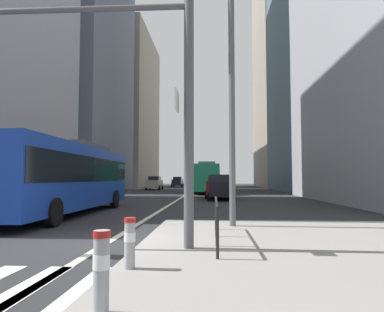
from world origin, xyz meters
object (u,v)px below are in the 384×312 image
at_px(car_oncoming_mid, 155,183).
at_px(traffic_signal_gantry, 90,69).
at_px(city_bus_blue_oncoming, 66,174).
at_px(city_bus_red_receding, 207,177).
at_px(bollard_left, 130,240).
at_px(car_receding_far, 222,187).
at_px(bollard_front, 101,267).
at_px(car_receding_near, 218,186).
at_px(city_bus_red_distant, 210,177).
at_px(car_oncoming_far, 178,182).
at_px(street_lamp_post, 232,68).

height_order(car_oncoming_mid, traffic_signal_gantry, traffic_signal_gantry).
relative_size(city_bus_blue_oncoming, city_bus_red_receding, 1.10).
bearing_deg(bollard_left, traffic_signal_gantry, 127.66).
xyz_separation_m(city_bus_blue_oncoming, car_receding_far, (7.37, 11.52, -0.85)).
height_order(city_bus_red_receding, traffic_signal_gantry, traffic_signal_gantry).
bearing_deg(bollard_front, car_receding_near, 86.37).
bearing_deg(city_bus_blue_oncoming, traffic_signal_gantry, -64.03).
bearing_deg(car_receding_near, city_bus_red_receding, 96.60).
bearing_deg(city_bus_red_receding, car_oncoming_mid, 126.17).
height_order(city_bus_red_distant, traffic_signal_gantry, traffic_signal_gantry).
height_order(car_oncoming_far, bollard_front, car_oncoming_far).
bearing_deg(city_bus_blue_oncoming, car_receding_far, 57.39).
bearing_deg(traffic_signal_gantry, car_oncoming_far, 93.80).
relative_size(car_receding_far, traffic_signal_gantry, 0.62).
relative_size(traffic_signal_gantry, bollard_front, 7.22).
relative_size(street_lamp_post, bollard_left, 9.43).
height_order(car_oncoming_mid, car_receding_near, same).
bearing_deg(city_bus_red_distant, car_oncoming_far, 122.33).
bearing_deg(car_oncoming_mid, car_oncoming_far, 84.53).
height_order(city_bus_red_distant, car_oncoming_mid, city_bus_red_distant).
height_order(city_bus_red_distant, car_receding_near, city_bus_red_distant).
height_order(city_bus_red_distant, car_receding_far, city_bus_red_distant).
bearing_deg(traffic_signal_gantry, city_bus_red_receding, 86.28).
distance_m(city_bus_blue_oncoming, street_lamp_post, 9.18).
xyz_separation_m(city_bus_blue_oncoming, traffic_signal_gantry, (3.91, -8.03, 2.30)).
distance_m(car_oncoming_mid, bollard_front, 46.80).
bearing_deg(bollard_left, city_bus_red_distant, 88.88).
height_order(city_bus_red_distant, bollard_left, city_bus_red_distant).
height_order(city_bus_red_receding, car_oncoming_far, city_bus_red_receding).
relative_size(car_oncoming_mid, car_receding_far, 1.04).
height_order(city_bus_blue_oncoming, street_lamp_post, street_lamp_post).
height_order(city_bus_red_receding, bollard_left, city_bus_red_receding).
xyz_separation_m(bollard_front, bollard_left, (-0.14, 1.97, -0.04)).
xyz_separation_m(city_bus_red_distant, car_oncoming_far, (-6.32, 9.98, -0.84)).
height_order(car_oncoming_mid, bollard_front, car_oncoming_mid).
height_order(city_bus_blue_oncoming, traffic_signal_gantry, traffic_signal_gantry).
distance_m(city_bus_red_distant, car_oncoming_far, 11.84).
height_order(car_receding_far, traffic_signal_gantry, traffic_signal_gantry).
xyz_separation_m(car_receding_far, street_lamp_post, (-0.06, -15.86, 4.29)).
distance_m(city_bus_red_receding, city_bus_red_distant, 17.38).
height_order(car_oncoming_far, bollard_left, car_oncoming_far).
xyz_separation_m(city_bus_red_distant, bollard_left, (-1.00, -51.20, -1.21)).
distance_m(city_bus_blue_oncoming, car_oncoming_mid, 34.53).
bearing_deg(city_bus_red_distant, traffic_signal_gantry, -92.74).
relative_size(city_bus_blue_oncoming, car_receding_near, 2.64).
bearing_deg(car_receding_far, bollard_left, -95.58).
bearing_deg(car_oncoming_mid, city_bus_red_receding, -53.83).
distance_m(car_oncoming_mid, car_receding_near, 21.77).
bearing_deg(car_receding_far, city_bus_red_receding, 96.24).
bearing_deg(car_oncoming_far, city_bus_blue_oncoming, -89.96).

